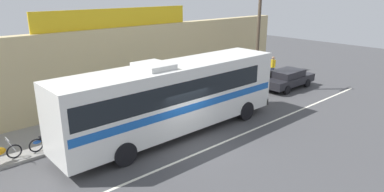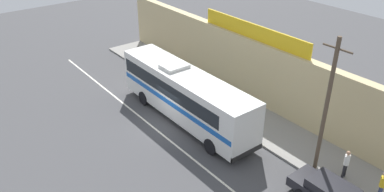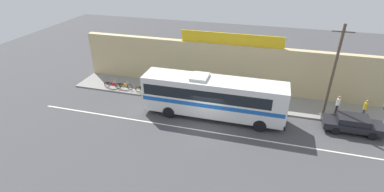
{
  "view_description": "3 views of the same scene",
  "coord_description": "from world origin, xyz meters",
  "px_view_note": "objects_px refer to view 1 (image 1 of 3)",
  "views": [
    {
      "loc": [
        -9.73,
        -10.79,
        7.01
      ],
      "look_at": [
        2.46,
        2.77,
        1.22
      ],
      "focal_mm": 31.84,
      "sensor_mm": 36.0,
      "label": 1
    },
    {
      "loc": [
        18.7,
        -12.19,
        14.39
      ],
      "look_at": [
        0.84,
        1.68,
        2.08
      ],
      "focal_mm": 36.02,
      "sensor_mm": 36.0,
      "label": 2
    },
    {
      "loc": [
        4.29,
        -19.51,
        13.4
      ],
      "look_at": [
        -1.5,
        1.12,
        2.01
      ],
      "focal_mm": 26.77,
      "sensor_mm": 36.0,
      "label": 3
    }
  ],
  "objects_px": {
    "utility_pole": "(259,29)",
    "pedestrian_near_shop": "(255,69)",
    "intercity_bus": "(173,95)",
    "parked_car": "(288,78)",
    "motorcycle_red": "(51,139)",
    "pedestrian_by_curb": "(273,65)"
  },
  "relations": [
    {
      "from": "intercity_bus",
      "to": "motorcycle_red",
      "type": "height_order",
      "value": "intercity_bus"
    },
    {
      "from": "utility_pole",
      "to": "intercity_bus",
      "type": "bearing_deg",
      "value": -166.99
    },
    {
      "from": "motorcycle_red",
      "to": "pedestrian_near_shop",
      "type": "distance_m",
      "value": 15.83
    },
    {
      "from": "parked_car",
      "to": "utility_pole",
      "type": "relative_size",
      "value": 0.56
    },
    {
      "from": "intercity_bus",
      "to": "parked_car",
      "type": "xyz_separation_m",
      "value": [
        11.34,
        0.81,
        -1.33
      ]
    },
    {
      "from": "utility_pole",
      "to": "pedestrian_near_shop",
      "type": "height_order",
      "value": "utility_pole"
    },
    {
      "from": "utility_pole",
      "to": "pedestrian_near_shop",
      "type": "relative_size",
      "value": 4.67
    },
    {
      "from": "motorcycle_red",
      "to": "pedestrian_near_shop",
      "type": "relative_size",
      "value": 1.13
    },
    {
      "from": "intercity_bus",
      "to": "utility_pole",
      "type": "xyz_separation_m",
      "value": [
        9.3,
        2.15,
        2.27
      ]
    },
    {
      "from": "intercity_bus",
      "to": "pedestrian_near_shop",
      "type": "bearing_deg",
      "value": 16.88
    },
    {
      "from": "intercity_bus",
      "to": "motorcycle_red",
      "type": "relative_size",
      "value": 6.17
    },
    {
      "from": "utility_pole",
      "to": "pedestrian_by_curb",
      "type": "bearing_deg",
      "value": 15.48
    },
    {
      "from": "intercity_bus",
      "to": "pedestrian_by_curb",
      "type": "xyz_separation_m",
      "value": [
        12.63,
        3.07,
        -0.92
      ]
    },
    {
      "from": "utility_pole",
      "to": "parked_car",
      "type": "bearing_deg",
      "value": -33.22
    },
    {
      "from": "parked_car",
      "to": "pedestrian_by_curb",
      "type": "height_order",
      "value": "pedestrian_by_curb"
    },
    {
      "from": "motorcycle_red",
      "to": "pedestrian_near_shop",
      "type": "bearing_deg",
      "value": 3.38
    },
    {
      "from": "motorcycle_red",
      "to": "pedestrian_by_curb",
      "type": "distance_m",
      "value": 17.95
    },
    {
      "from": "intercity_bus",
      "to": "pedestrian_by_curb",
      "type": "height_order",
      "value": "intercity_bus"
    },
    {
      "from": "parked_car",
      "to": "intercity_bus",
      "type": "bearing_deg",
      "value": -175.9
    },
    {
      "from": "intercity_bus",
      "to": "parked_car",
      "type": "distance_m",
      "value": 11.44
    },
    {
      "from": "motorcycle_red",
      "to": "parked_car",
      "type": "bearing_deg",
      "value": -4.96
    },
    {
      "from": "pedestrian_near_shop",
      "to": "parked_car",
      "type": "bearing_deg",
      "value": -70.66
    }
  ]
}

